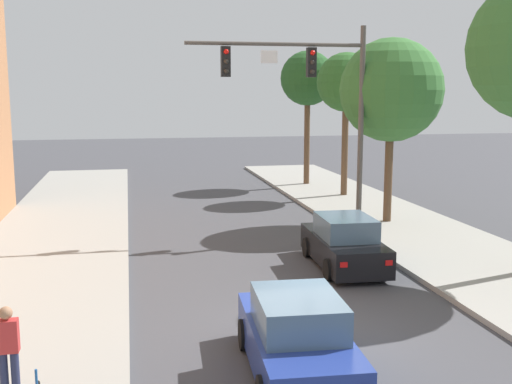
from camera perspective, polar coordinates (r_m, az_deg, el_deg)
ground_plane at (r=14.10m, az=5.45°, el=-12.93°), size 120.00×120.00×0.00m
sidewalk_left at (r=13.78m, az=-22.23°, el=-13.81°), size 5.00×60.00×0.15m
traffic_signal_mast at (r=22.99m, az=5.26°, el=9.24°), size 6.59×0.38×7.50m
car_lead_black at (r=19.18m, az=8.04°, el=-4.72°), size 1.98×4.31×1.60m
car_following_blue at (r=12.01m, az=3.72°, el=-13.23°), size 2.02×4.33×1.60m
pedestrian_sidewalk_left_walker at (r=11.49m, az=-21.68°, el=-13.12°), size 0.36×0.22×1.64m
street_tree_second at (r=25.18m, az=12.23°, el=9.03°), size 4.03×4.03×7.22m
street_tree_third at (r=31.42m, az=8.23°, el=9.78°), size 2.90×2.90×7.05m
street_tree_farthest at (r=35.10m, az=4.74°, el=10.20°), size 3.01×3.01×7.37m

